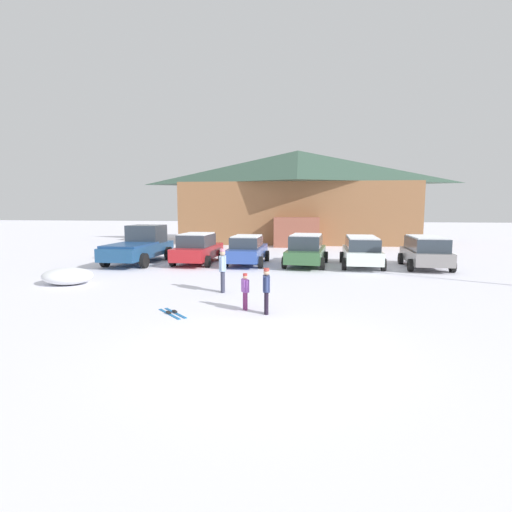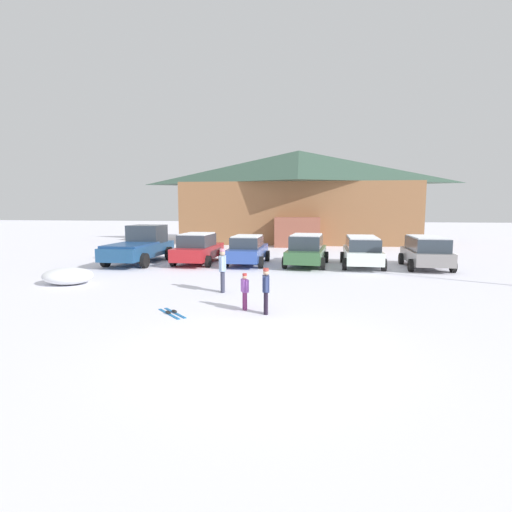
{
  "view_description": "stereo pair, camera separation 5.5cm",
  "coord_description": "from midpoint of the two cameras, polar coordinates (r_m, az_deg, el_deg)",
  "views": [
    {
      "loc": [
        1.03,
        -8.73,
        3.23
      ],
      "look_at": [
        -1.18,
        7.15,
        1.26
      ],
      "focal_mm": 28.0,
      "sensor_mm": 36.0,
      "label": 1
    },
    {
      "loc": [
        1.08,
        -8.72,
        3.23
      ],
      "look_at": [
        -1.18,
        7.15,
        1.26
      ],
      "focal_mm": 28.0,
      "sensor_mm": 36.0,
      "label": 2
    }
  ],
  "objects": [
    {
      "name": "parked_blue_hatchback",
      "position": [
        22.51,
        -1.13,
        0.91
      ],
      "size": [
        2.14,
        4.61,
        1.65
      ],
      "color": "#2F4EA4",
      "rests_on": "ground"
    },
    {
      "name": "parked_red_sedan",
      "position": [
        23.1,
        -8.21,
        1.1
      ],
      "size": [
        2.27,
        4.69,
        1.75
      ],
      "color": "#B01F24",
      "rests_on": "ground"
    },
    {
      "name": "parked_green_coupe",
      "position": [
        22.22,
        7.31,
        0.87
      ],
      "size": [
        2.53,
        4.83,
        1.75
      ],
      "color": "#37653B",
      "rests_on": "ground"
    },
    {
      "name": "parked_grey_wagon",
      "position": [
        22.9,
        23.2,
        0.65
      ],
      "size": [
        2.3,
        4.28,
        1.7
      ],
      "color": "gray",
      "rests_on": "ground"
    },
    {
      "name": "pickup_truck",
      "position": [
        24.16,
        -16.06,
        1.44
      ],
      "size": [
        2.59,
        5.77,
        2.15
      ],
      "color": "navy",
      "rests_on": "ground"
    },
    {
      "name": "plowed_snow_pile",
      "position": [
        18.55,
        -25.21,
        -2.59
      ],
      "size": [
        2.13,
        1.71,
        0.69
      ],
      "primitive_type": "ellipsoid",
      "color": "white",
      "rests_on": "ground"
    },
    {
      "name": "pair_of_skis",
      "position": [
        12.53,
        -11.82,
        -7.97
      ],
      "size": [
        1.2,
        1.23,
        0.08
      ],
      "color": "#1465B1",
      "rests_on": "ground"
    },
    {
      "name": "skier_teen_in_navy_coat",
      "position": [
        12.07,
        1.55,
        -4.63
      ],
      "size": [
        0.25,
        0.52,
        1.41
      ],
      "color": "black",
      "rests_on": "ground"
    },
    {
      "name": "parked_white_suv",
      "position": [
        22.36,
        14.98,
        0.78
      ],
      "size": [
        2.27,
        4.61,
        1.65
      ],
      "color": "white",
      "rests_on": "ground"
    },
    {
      "name": "ski_lodge",
      "position": [
        37.54,
        6.1,
        8.53
      ],
      "size": [
        21.18,
        10.82,
        8.36
      ],
      "color": "#8E5F3B",
      "rests_on": "ground"
    },
    {
      "name": "ground",
      "position": [
        9.36,
        1.18,
        -13.16
      ],
      "size": [
        160.0,
        160.0,
        0.0
      ],
      "primitive_type": "plane",
      "color": "white"
    },
    {
      "name": "skier_child_in_purple_jacket",
      "position": [
        12.58,
        -1.49,
        -4.78
      ],
      "size": [
        0.29,
        0.38,
        1.16
      ],
      "color": "#772B63",
      "rests_on": "ground"
    },
    {
      "name": "skier_adult_in_blue_parka",
      "position": [
        15.14,
        -4.69,
        -1.69
      ],
      "size": [
        0.29,
        0.61,
        1.67
      ],
      "color": "#34364A",
      "rests_on": "ground"
    }
  ]
}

